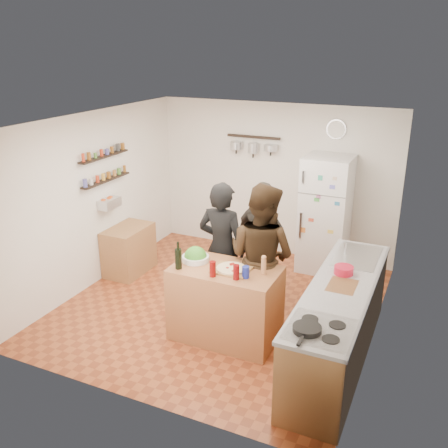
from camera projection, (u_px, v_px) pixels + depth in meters
The scene contains 26 objects.
room_shell at pixel (233, 210), 6.72m from camera, with size 4.20×4.20×4.20m.
prep_island at pixel (226, 303), 5.95m from camera, with size 1.25×0.72×0.91m, color #9D6139.
pizza_board at pixel (231, 270), 5.74m from camera, with size 0.42×0.34×0.02m, color brown.
pizza at pixel (231, 268), 5.74m from camera, with size 0.34×0.34×0.02m, color beige.
salad_bowl at pixel (196, 258), 5.99m from camera, with size 0.33×0.33×0.07m, color silver.
wine_bottle at pixel (178, 259), 5.76m from camera, with size 0.08×0.08×0.24m, color black.
wine_glass_near at pixel (213, 269), 5.58m from camera, with size 0.07×0.07×0.18m, color #5F0908.
wine_glass_far at pixel (236, 272), 5.51m from camera, with size 0.07×0.07×0.17m, color #58070A.
pepper_mill at pixel (264, 267), 5.63m from camera, with size 0.06×0.06×0.18m, color #AB7247.
salt_canister at pixel (246, 272), 5.55m from camera, with size 0.08×0.08×0.13m, color navy.
person_left at pixel (222, 249), 6.41m from camera, with size 0.65×0.42×1.77m, color black.
person_center at pixel (261, 257), 6.08m from camera, with size 0.90×0.70×1.85m, color black.
person_back at pixel (262, 242), 6.77m from camera, with size 0.98×0.41×1.67m, color #2B2926.
counter_run at pixel (339, 323), 5.53m from camera, with size 0.63×2.63×0.90m, color #9E7042.
stove_top at pixel (320, 330), 4.56m from camera, with size 0.60×0.62×0.02m, color white.
skillet at pixel (307, 329), 4.52m from camera, with size 0.26×0.26×0.05m, color black.
sink at pixel (357, 257), 6.10m from camera, with size 0.50×0.80×0.03m, color silver.
cutting_board at pixel (342, 286), 5.38m from camera, with size 0.30×0.40×0.02m, color brown.
red_bowl at pixel (344, 270), 5.63m from camera, with size 0.22×0.22×0.09m, color #A9132B.
fridge at pixel (325, 214), 7.63m from camera, with size 0.70×0.68×1.80m, color white.
wall_clock at pixel (336, 129), 7.48m from camera, with size 0.30×0.30×0.03m, color silver.
spice_shelf_lower at pixel (106, 180), 7.23m from camera, with size 0.12×1.00×0.03m, color black.
spice_shelf_upper at pixel (104, 156), 7.11m from camera, with size 0.12×1.00×0.03m, color black.
produce_basket at pixel (110, 203), 7.34m from camera, with size 0.18×0.35×0.14m, color silver.
side_table at pixel (129, 250), 7.69m from camera, with size 0.50×0.80×0.73m, color #9F7142.
pot_rack at pixel (253, 137), 7.99m from camera, with size 0.90×0.04×0.04m, color black.
Camera 1 is at (2.54, -5.45, 3.40)m, focal length 40.00 mm.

